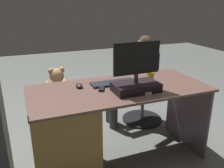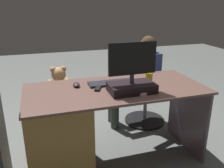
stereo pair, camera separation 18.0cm
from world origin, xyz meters
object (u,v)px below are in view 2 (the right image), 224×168
cup (149,78)px  desk (69,130)px  tv_remote (98,88)px  person (139,75)px  computer_mouse (76,85)px  visitor_chair (145,104)px  monitor (132,79)px  office_chair_teddy (61,111)px  teddy_bear (59,83)px  keyboard (111,83)px

cup → desk: bearing=3.1°
tv_remote → person: 0.91m
computer_mouse → visitor_chair: size_ratio=0.19×
monitor → cup: (-0.24, -0.17, -0.06)m
office_chair_teddy → teddy_bear: teddy_bear is taller
computer_mouse → tv_remote: (-0.18, 0.11, -0.01)m
cup → tv_remote: bearing=1.9°
desk → person: size_ratio=1.46×
computer_mouse → tv_remote: 0.21m
tv_remote → office_chair_teddy: (0.28, -0.70, -0.51)m
cup → visitor_chair: 0.85m
desk → computer_mouse: 0.41m
visitor_chair → tv_remote: bearing=38.6°
desk → keyboard: 0.57m
teddy_bear → computer_mouse: bearing=100.0°
monitor → cup: size_ratio=4.17×
monitor → office_chair_teddy: size_ratio=0.84×
computer_mouse → visitor_chair: bearing=-152.0°
keyboard → cup: cup is taller
keyboard → desk: bearing=15.0°
keyboard → tv_remote: keyboard is taller
cup → visitor_chair: bearing=-114.2°
person → keyboard: bearing=45.6°
desk → keyboard: keyboard is taller
cup → teddy_bear: 1.06m
computer_mouse → tv_remote: bearing=148.4°
desk → tv_remote: 0.46m
person → monitor: bearing=62.1°
office_chair_teddy → tv_remote: bearing=112.0°
cup → tv_remote: size_ratio=0.68×
desk → tv_remote: size_ratio=10.61×
teddy_bear → visitor_chair: 1.10m
keyboard → person: (-0.51, -0.52, -0.12)m
cup → person: (-0.17, -0.60, -0.16)m
person → desk: bearing=34.2°
computer_mouse → teddy_bear: teddy_bear is taller
computer_mouse → teddy_bear: size_ratio=0.26×
tv_remote → cup: bearing=-154.4°
monitor → person: (-0.41, -0.77, -0.23)m
computer_mouse → cup: bearing=172.1°
teddy_bear → person: bearing=174.0°
monitor → keyboard: bearing=-66.2°
tv_remote → visitor_chair: tv_remote is taller
cup → computer_mouse: bearing=-7.9°
monitor → tv_remote: (0.25, -0.16, -0.11)m
cup → office_chair_teddy: cup is taller
keyboard → teddy_bear: teddy_bear is taller
office_chair_teddy → visitor_chair: (-1.04, 0.10, -0.01)m
monitor → visitor_chair: (-0.50, -0.76, -0.63)m
desk → teddy_bear: 0.76m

